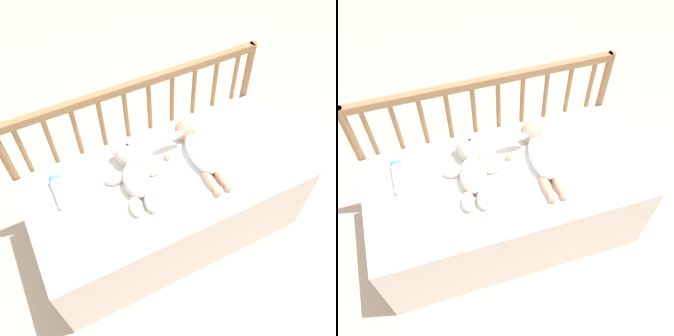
{
  "view_description": "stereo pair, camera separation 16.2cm",
  "coord_description": "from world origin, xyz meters",
  "views": [
    {
      "loc": [
        -0.44,
        -0.87,
        1.8
      ],
      "look_at": [
        0.0,
        0.01,
        0.52
      ],
      "focal_mm": 40.0,
      "sensor_mm": 36.0,
      "label": 1
    },
    {
      "loc": [
        -0.29,
        -0.93,
        1.8
      ],
      "look_at": [
        0.0,
        0.01,
        0.52
      ],
      "focal_mm": 40.0,
      "sensor_mm": 36.0,
      "label": 2
    }
  ],
  "objects": [
    {
      "name": "ground_plane",
      "position": [
        0.0,
        0.0,
        0.0
      ],
      "size": [
        12.0,
        12.0,
        0.0
      ],
      "primitive_type": "plane",
      "color": "#C6B293"
    },
    {
      "name": "crib_mattress",
      "position": [
        0.0,
        0.0,
        0.23
      ],
      "size": [
        1.25,
        0.58,
        0.46
      ],
      "color": "white",
      "rests_on": "ground_plane"
    },
    {
      "name": "crib_rail",
      "position": [
        -0.0,
        0.31,
        0.55
      ],
      "size": [
        1.25,
        0.04,
        0.76
      ],
      "color": "#997047",
      "rests_on": "ground_plane"
    },
    {
      "name": "blanket",
      "position": [
        0.04,
        0.0,
        0.46
      ],
      "size": [
        0.84,
        0.53,
        0.01
      ],
      "color": "white",
      "rests_on": "crib_mattress"
    },
    {
      "name": "teddy_bear",
      "position": [
        -0.14,
        0.07,
        0.51
      ],
      "size": [
        0.27,
        0.37,
        0.12
      ],
      "color": "silver",
      "rests_on": "crib_mattress"
    },
    {
      "name": "baby",
      "position": [
        0.17,
        0.05,
        0.5
      ],
      "size": [
        0.33,
        0.43,
        0.11
      ],
      "color": "white",
      "rests_on": "crib_mattress"
    },
    {
      "name": "baby_bottle",
      "position": [
        -0.46,
        0.14,
        0.48
      ],
      "size": [
        0.05,
        0.18,
        0.05
      ],
      "color": "white",
      "rests_on": "crib_mattress"
    }
  ]
}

